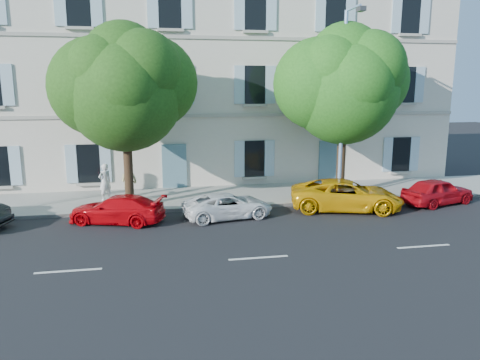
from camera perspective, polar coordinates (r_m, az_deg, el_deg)
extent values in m
plane|color=black|center=(19.40, -0.39, -5.29)|extent=(90.00, 90.00, 0.00)
cube|color=#A09E96|center=(23.61, -2.32, -2.02)|extent=(36.00, 4.50, 0.15)
cube|color=#9E998E|center=(21.53, -1.47, -3.34)|extent=(36.00, 0.16, 0.16)
cube|color=beige|center=(28.65, -4.14, 12.32)|extent=(28.00, 7.00, 12.00)
imported|color=red|center=(19.98, -14.78, -3.47)|extent=(4.25, 2.81, 1.14)
imported|color=white|center=(20.04, -1.47, -3.14)|extent=(4.09, 2.39, 1.07)
imported|color=#DB9A09|center=(21.77, 12.84, -1.80)|extent=(5.45, 3.55, 1.39)
imported|color=#AF0A14|center=(24.14, 22.94, -1.28)|extent=(4.01, 2.51, 1.27)
cylinder|color=#3A2819|center=(21.63, -13.43, 0.92)|extent=(0.40, 0.40, 3.19)
ellipsoid|color=#295E18|center=(21.28, -13.88, 10.24)|extent=(5.10, 5.10, 5.61)
cylinder|color=#3A2819|center=(23.87, 12.19, 2.02)|extent=(0.43, 0.43, 3.23)
ellipsoid|color=#2D7B1F|center=(23.55, 12.57, 10.64)|extent=(5.25, 5.25, 5.77)
cylinder|color=#7293BF|center=(22.81, 12.37, 8.57)|extent=(0.18, 0.18, 8.76)
cylinder|color=#7293BF|center=(22.32, 13.70, 19.73)|extent=(0.18, 1.54, 0.11)
cube|color=#383A3D|center=(21.61, 14.56, 19.53)|extent=(0.30, 0.51, 0.20)
imported|color=silver|center=(23.30, -16.14, -0.23)|extent=(0.77, 0.72, 1.77)
imported|color=tan|center=(22.89, -13.36, -0.25)|extent=(1.11, 1.06, 1.81)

